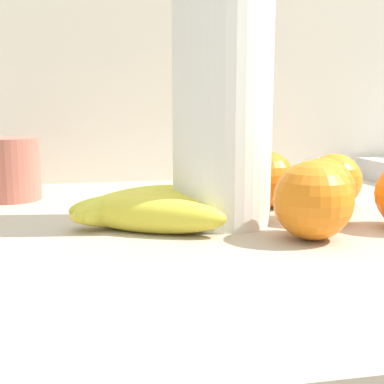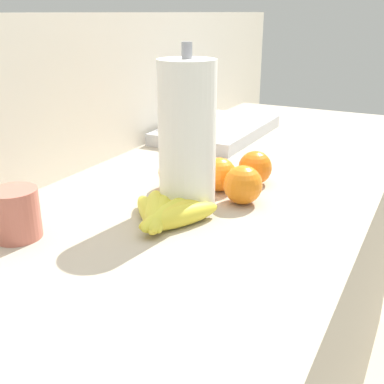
{
  "view_description": "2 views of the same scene",
  "coord_description": "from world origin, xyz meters",
  "px_view_note": "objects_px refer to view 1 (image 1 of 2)",
  "views": [
    {
      "loc": [
        -0.41,
        -0.56,
        1.06
      ],
      "look_at": [
        -0.31,
        -0.01,
        0.96
      ],
      "focal_mm": 47.2,
      "sensor_mm": 36.0,
      "label": 1
    },
    {
      "loc": [
        -1.05,
        -0.43,
        1.3
      ],
      "look_at": [
        -0.34,
        -0.05,
        0.99
      ],
      "focal_mm": 43.89,
      "sensor_mm": 36.0,
      "label": 2
    }
  ],
  "objects_px": {
    "orange_right": "(322,190)",
    "orange_back_right": "(313,200)",
    "banana_bunch": "(150,209)",
    "paper_towel_roll": "(222,94)",
    "mug": "(11,169)",
    "orange_front": "(334,181)",
    "orange_back_left": "(266,180)"
  },
  "relations": [
    {
      "from": "banana_bunch",
      "to": "orange_front",
      "type": "xyz_separation_m",
      "value": [
        0.25,
        0.06,
        0.02
      ]
    },
    {
      "from": "orange_back_left",
      "to": "orange_right",
      "type": "bearing_deg",
      "value": -68.17
    },
    {
      "from": "orange_right",
      "to": "orange_back_left",
      "type": "relative_size",
      "value": 0.99
    },
    {
      "from": "banana_bunch",
      "to": "paper_towel_roll",
      "type": "height_order",
      "value": "paper_towel_roll"
    },
    {
      "from": "paper_towel_roll",
      "to": "mug",
      "type": "distance_m",
      "value": 0.35
    },
    {
      "from": "orange_back_left",
      "to": "paper_towel_roll",
      "type": "relative_size",
      "value": 0.23
    },
    {
      "from": "orange_right",
      "to": "orange_back_right",
      "type": "bearing_deg",
      "value": -121.3
    },
    {
      "from": "orange_right",
      "to": "paper_towel_roll",
      "type": "distance_m",
      "value": 0.16
    },
    {
      "from": "paper_towel_roll",
      "to": "mug",
      "type": "height_order",
      "value": "paper_towel_roll"
    },
    {
      "from": "orange_right",
      "to": "orange_back_left",
      "type": "bearing_deg",
      "value": 111.83
    },
    {
      "from": "banana_bunch",
      "to": "orange_back_right",
      "type": "distance_m",
      "value": 0.18
    },
    {
      "from": "banana_bunch",
      "to": "mug",
      "type": "bearing_deg",
      "value": 131.77
    },
    {
      "from": "banana_bunch",
      "to": "orange_back_left",
      "type": "height_order",
      "value": "orange_back_left"
    },
    {
      "from": "orange_back_right",
      "to": "banana_bunch",
      "type": "bearing_deg",
      "value": 149.66
    },
    {
      "from": "orange_front",
      "to": "mug",
      "type": "relative_size",
      "value": 0.81
    },
    {
      "from": "banana_bunch",
      "to": "orange_back_left",
      "type": "bearing_deg",
      "value": 24.64
    },
    {
      "from": "paper_towel_roll",
      "to": "orange_right",
      "type": "bearing_deg",
      "value": -8.36
    },
    {
      "from": "orange_back_left",
      "to": "orange_front",
      "type": "distance_m",
      "value": 0.09
    },
    {
      "from": "banana_bunch",
      "to": "orange_right",
      "type": "bearing_deg",
      "value": -4.72
    },
    {
      "from": "orange_back_right",
      "to": "orange_front",
      "type": "height_order",
      "value": "orange_back_right"
    },
    {
      "from": "orange_back_right",
      "to": "paper_towel_roll",
      "type": "distance_m",
      "value": 0.16
    },
    {
      "from": "paper_towel_roll",
      "to": "mug",
      "type": "bearing_deg",
      "value": 142.77
    },
    {
      "from": "banana_bunch",
      "to": "mug",
      "type": "height_order",
      "value": "mug"
    },
    {
      "from": "orange_front",
      "to": "mug",
      "type": "distance_m",
      "value": 0.46
    },
    {
      "from": "orange_front",
      "to": "mug",
      "type": "xyz_separation_m",
      "value": [
        -0.43,
        0.14,
        0.01
      ]
    },
    {
      "from": "orange_right",
      "to": "orange_back_left",
      "type": "xyz_separation_m",
      "value": [
        -0.04,
        0.09,
        0.0
      ]
    },
    {
      "from": "paper_towel_roll",
      "to": "mug",
      "type": "xyz_separation_m",
      "value": [
        -0.26,
        0.2,
        -0.1
      ]
    },
    {
      "from": "orange_back_left",
      "to": "mug",
      "type": "distance_m",
      "value": 0.37
    },
    {
      "from": "orange_right",
      "to": "orange_back_right",
      "type": "relative_size",
      "value": 0.93
    },
    {
      "from": "orange_back_left",
      "to": "paper_towel_roll",
      "type": "xyz_separation_m",
      "value": [
        -0.08,
        -0.08,
        0.11
      ]
    },
    {
      "from": "banana_bunch",
      "to": "orange_front",
      "type": "height_order",
      "value": "orange_front"
    },
    {
      "from": "orange_right",
      "to": "mug",
      "type": "relative_size",
      "value": 0.84
    }
  ]
}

